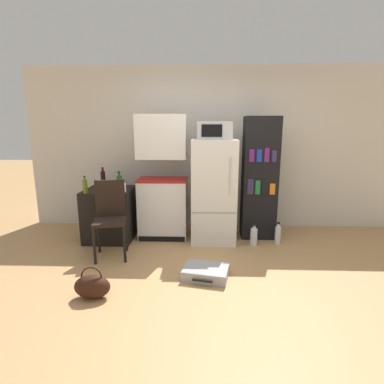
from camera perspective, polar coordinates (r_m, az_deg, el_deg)
ground_plane at (r=3.47m, az=3.61°, el=-16.57°), size 24.00×24.00×0.00m
wall_back at (r=5.06m, az=5.49°, el=8.20°), size 6.40×0.10×2.63m
side_table at (r=4.70m, az=-15.32°, el=-4.06°), size 0.69×0.68×0.77m
kitchen_hutch at (r=4.52m, az=-5.64°, el=1.83°), size 0.74×0.47×1.85m
refrigerator at (r=4.42m, az=4.11°, el=0.22°), size 0.64×0.67×1.50m
microwave at (r=4.32m, az=4.28°, el=11.62°), size 0.48×0.44×0.24m
bookshelf at (r=4.61m, az=12.74°, el=2.51°), size 0.51×0.36×1.83m
bottle_olive_oil at (r=4.40m, az=-19.71°, el=1.08°), size 0.06×0.06×0.24m
bottle_wine_dark at (r=4.88m, az=-16.58°, el=2.57°), size 0.07×0.07×0.29m
bottle_milk_white at (r=4.34m, az=-12.91°, el=0.91°), size 0.07×0.07×0.16m
bottle_green_tall at (r=4.44m, az=-13.64°, el=1.76°), size 0.08×0.08×0.28m
bottle_amber_beer at (r=4.37m, az=-16.62°, el=0.67°), size 0.08×0.08×0.15m
chair at (r=4.05m, az=-15.31°, el=-3.66°), size 0.47×0.47×1.00m
suitcase_large_flat at (r=3.52m, az=2.66°, el=-15.03°), size 0.56×0.46×0.12m
handbag at (r=3.27m, az=-18.47°, el=-16.67°), size 0.36×0.20×0.33m
water_bottle_front at (r=4.58m, az=16.02°, el=-7.79°), size 0.08×0.08×0.33m
water_bottle_middle at (r=4.44m, az=11.69°, el=-8.26°), size 0.10×0.10×0.31m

